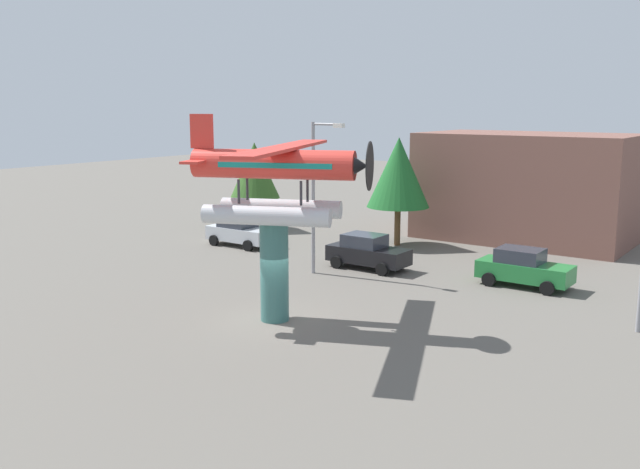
{
  "coord_description": "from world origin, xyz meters",
  "views": [
    {
      "loc": [
        16.71,
        -20.14,
        8.25
      ],
      "look_at": [
        0.0,
        3.0,
        2.93
      ],
      "focal_mm": 39.21,
      "sensor_mm": 36.0,
      "label": 1
    }
  ],
  "objects": [
    {
      "name": "ground_plane",
      "position": [
        0.0,
        0.0,
        0.0
      ],
      "size": [
        140.0,
        140.0,
        0.0
      ],
      "primitive_type": "plane",
      "color": "#605B54"
    },
    {
      "name": "display_pedestal",
      "position": [
        0.0,
        0.0,
        1.95
      ],
      "size": [
        1.1,
        1.1,
        3.91
      ],
      "primitive_type": "cylinder",
      "color": "#386B66",
      "rests_on": "ground"
    },
    {
      "name": "floatplane_monument",
      "position": [
        0.12,
        0.05,
        5.58
      ],
      "size": [
        7.17,
        9.99,
        4.0
      ],
      "rotation": [
        0.0,
        0.0,
        0.41
      ],
      "color": "silver",
      "rests_on": "display_pedestal"
    },
    {
      "name": "car_near_silver",
      "position": [
        -10.92,
        10.03,
        0.88
      ],
      "size": [
        4.2,
        2.02,
        1.76
      ],
      "color": "silver",
      "rests_on": "ground"
    },
    {
      "name": "car_mid_black",
      "position": [
        -1.7,
        9.48,
        0.88
      ],
      "size": [
        4.2,
        2.02,
        1.76
      ],
      "color": "black",
      "rests_on": "ground"
    },
    {
      "name": "car_far_green",
      "position": [
        6.02,
        10.64,
        0.88
      ],
      "size": [
        4.2,
        2.02,
        1.76
      ],
      "color": "#237A38",
      "rests_on": "ground"
    },
    {
      "name": "streetlight_primary",
      "position": [
        -3.16,
        7.09,
        4.35
      ],
      "size": [
        1.84,
        0.28,
        7.44
      ],
      "color": "gray",
      "rests_on": "ground"
    },
    {
      "name": "storefront_building",
      "position": [
        1.99,
        22.0,
        3.27
      ],
      "size": [
        12.42,
        7.34,
        6.54
      ],
      "primitive_type": "cube",
      "color": "brown",
      "rests_on": "ground"
    },
    {
      "name": "tree_west",
      "position": [
        -13.97,
        14.92,
        3.94
      ],
      "size": [
        3.32,
        3.32,
        5.8
      ],
      "color": "brown",
      "rests_on": "ground"
    },
    {
      "name": "tree_east",
      "position": [
        -3.46,
        15.65,
        4.34
      ],
      "size": [
        3.69,
        3.69,
        6.41
      ],
      "color": "brown",
      "rests_on": "ground"
    }
  ]
}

